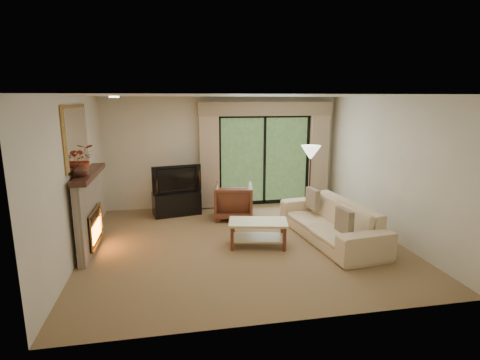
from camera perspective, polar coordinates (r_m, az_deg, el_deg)
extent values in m
plane|color=olive|center=(6.86, 0.46, -9.54)|extent=(5.50, 5.50, 0.00)
plane|color=white|center=(6.37, 0.50, 12.72)|extent=(5.50, 5.50, 0.00)
plane|color=beige|center=(8.93, -2.58, 4.22)|extent=(5.00, 0.00, 5.00)
plane|color=beige|center=(4.14, 7.12, -5.42)|extent=(5.00, 0.00, 5.00)
plane|color=beige|center=(6.56, -23.82, 0.23)|extent=(0.00, 5.00, 5.00)
plane|color=beige|center=(7.51, 21.56, 1.83)|extent=(0.00, 5.00, 5.00)
cube|color=tan|center=(8.74, -4.71, 3.35)|extent=(0.45, 0.18, 2.35)
cube|color=tan|center=(9.40, 11.93, 3.76)|extent=(0.45, 0.18, 2.35)
cube|color=#947E60|center=(8.90, 3.99, 10.77)|extent=(3.20, 0.24, 0.32)
cube|color=black|center=(8.52, -9.62, -3.51)|extent=(1.10, 0.66, 0.52)
imported|color=black|center=(8.38, -9.76, 0.23)|extent=(1.09, 0.35, 0.62)
imported|color=brown|center=(8.14, -1.00, -3.22)|extent=(0.93, 0.95, 0.75)
imported|color=beige|center=(7.09, 13.61, -6.11)|extent=(1.23, 2.53, 0.71)
cube|color=#4F3E2C|center=(6.38, 15.60, -6.03)|extent=(0.15, 0.41, 0.40)
cube|color=#4F3E2C|center=(7.61, 11.00, -2.82)|extent=(0.16, 0.42, 0.41)
imported|color=#3A1F16|center=(6.28, -23.18, 1.54)|extent=(0.28, 0.28, 0.24)
imported|color=#97351C|center=(6.38, -23.04, 2.90)|extent=(0.52, 0.47, 0.50)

